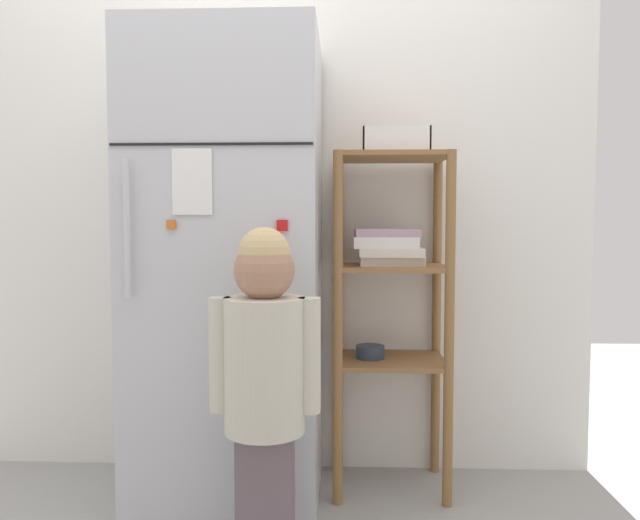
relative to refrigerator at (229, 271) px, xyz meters
name	(u,v)px	position (x,y,z in m)	size (l,w,h in m)	color
ground_plane	(261,499)	(0.12, -0.02, -0.85)	(6.00, 6.00, 0.00)	#999993
kitchen_wall_back	(270,205)	(0.12, 0.31, 0.25)	(2.64, 0.03, 2.20)	silver
refrigerator	(229,271)	(0.00, 0.00, 0.00)	(0.67, 0.59, 1.70)	silver
child_standing	(265,364)	(0.19, -0.47, -0.24)	(0.33, 0.24, 1.02)	#6B5B61
pantry_shelf_unit	(389,280)	(0.60, 0.10, -0.04)	(0.43, 0.34, 1.28)	olive
fruit_bin	(397,144)	(0.62, 0.10, 0.47)	(0.25, 0.15, 0.10)	white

